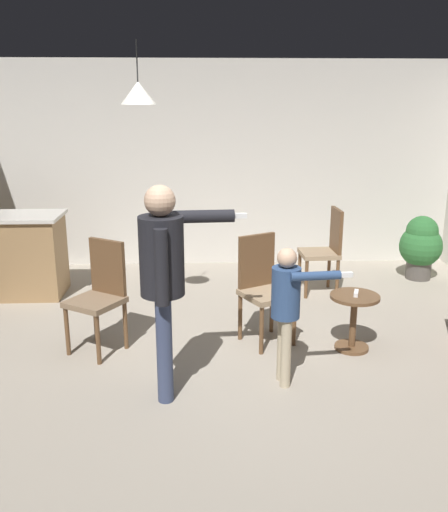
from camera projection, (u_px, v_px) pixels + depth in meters
name	position (u px, v px, depth m)	size (l,w,h in m)	color
ground	(232.00, 368.00, 4.66)	(7.68, 7.68, 0.00)	#9E9384
wall_back	(218.00, 165.00, 7.37)	(6.40, 0.10, 2.70)	beige
kitchen_counter	(9.00, 255.00, 6.30)	(1.26, 0.66, 0.95)	#99754C
side_table_by_couch	(354.00, 315.00, 4.94)	(0.44, 0.44, 0.52)	brown
person_adult	(164.00, 270.00, 3.98)	(0.79, 0.50, 1.62)	#384260
person_child	(287.00, 301.00, 4.24)	(0.60, 0.32, 1.12)	tan
dining_chair_by_counter	(100.00, 292.00, 4.89)	(0.58, 0.58, 1.00)	brown
dining_chair_near_wall	(263.00, 285.00, 5.08)	(0.57, 0.57, 1.00)	brown
dining_chair_centre_back	(326.00, 248.00, 6.36)	(0.44, 0.44, 1.00)	brown
potted_plant_corner	(421.00, 245.00, 6.89)	(0.53, 0.53, 0.81)	#4C4742
spare_remote_on_table	(356.00, 293.00, 4.88)	(0.04, 0.13, 0.04)	white
ceiling_light_pendant	(138.00, 93.00, 4.92)	(0.32, 0.32, 0.55)	silver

